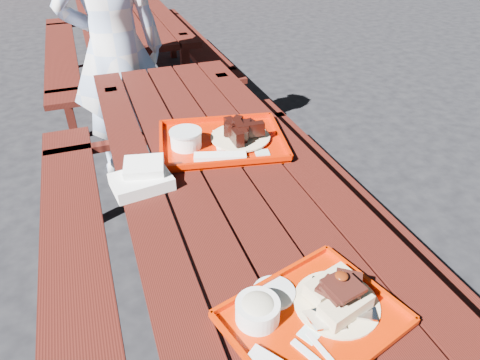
{
  "coord_description": "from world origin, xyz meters",
  "views": [
    {
      "loc": [
        -0.4,
        -1.22,
        1.59
      ],
      "look_at": [
        0.0,
        -0.15,
        0.82
      ],
      "focal_mm": 32.0,
      "sensor_mm": 36.0,
      "label": 1
    }
  ],
  "objects_px": {
    "near_tray": "(308,309)",
    "far_tray": "(220,139)",
    "person": "(115,51)",
    "picnic_table_far": "(126,31)",
    "picnic_table_near": "(227,215)"
  },
  "relations": [
    {
      "from": "near_tray",
      "to": "person",
      "type": "distance_m",
      "value": 2.06
    },
    {
      "from": "picnic_table_near",
      "to": "person",
      "type": "relative_size",
      "value": 1.47
    },
    {
      "from": "picnic_table_far",
      "to": "near_tray",
      "type": "bearing_deg",
      "value": -90.27
    },
    {
      "from": "far_tray",
      "to": "person",
      "type": "relative_size",
      "value": 0.34
    },
    {
      "from": "far_tray",
      "to": "near_tray",
      "type": "bearing_deg",
      "value": -94.16
    },
    {
      "from": "far_tray",
      "to": "person",
      "type": "xyz_separation_m",
      "value": [
        -0.27,
        1.18,
        0.04
      ]
    },
    {
      "from": "near_tray",
      "to": "far_tray",
      "type": "xyz_separation_m",
      "value": [
        0.06,
        0.87,
        -0.0
      ]
    },
    {
      "from": "picnic_table_far",
      "to": "near_tray",
      "type": "height_order",
      "value": "near_tray"
    },
    {
      "from": "picnic_table_near",
      "to": "far_tray",
      "type": "relative_size",
      "value": 4.33
    },
    {
      "from": "near_tray",
      "to": "person",
      "type": "relative_size",
      "value": 0.28
    },
    {
      "from": "picnic_table_far",
      "to": "person",
      "type": "distance_m",
      "value": 1.45
    },
    {
      "from": "picnic_table_near",
      "to": "picnic_table_far",
      "type": "xyz_separation_m",
      "value": [
        0.0,
        2.8,
        0.0
      ]
    },
    {
      "from": "person",
      "to": "near_tray",
      "type": "bearing_deg",
      "value": 97.38
    },
    {
      "from": "near_tray",
      "to": "far_tray",
      "type": "relative_size",
      "value": 0.83
    },
    {
      "from": "picnic_table_near",
      "to": "far_tray",
      "type": "bearing_deg",
      "value": 77.39
    }
  ]
}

